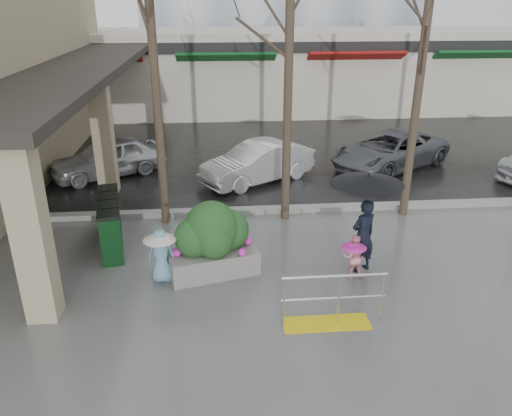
{
  "coord_description": "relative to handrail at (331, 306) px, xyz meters",
  "views": [
    {
      "loc": [
        -0.63,
        -8.67,
        5.54
      ],
      "look_at": [
        0.21,
        1.29,
        1.3
      ],
      "focal_mm": 35.0,
      "sensor_mm": 36.0,
      "label": 1
    }
  ],
  "objects": [
    {
      "name": "ground",
      "position": [
        -1.36,
        1.2,
        -0.38
      ],
      "size": [
        120.0,
        120.0,
        0.0
      ],
      "primitive_type": "plane",
      "color": "#51514F",
      "rests_on": "ground"
    },
    {
      "name": "street_asphalt",
      "position": [
        -1.36,
        23.2,
        -0.37
      ],
      "size": [
        120.0,
        36.0,
        0.01
      ],
      "primitive_type": "cube",
      "color": "black",
      "rests_on": "ground"
    },
    {
      "name": "curb",
      "position": [
        -1.36,
        5.2,
        -0.3
      ],
      "size": [
        120.0,
        0.3,
        0.15
      ],
      "primitive_type": "cube",
      "color": "gray",
      "rests_on": "ground"
    },
    {
      "name": "canopy_slab",
      "position": [
        -6.16,
        9.2,
        3.25
      ],
      "size": [
        2.8,
        18.0,
        0.25
      ],
      "primitive_type": "cube",
      "color": "#2D2823",
      "rests_on": "pillar_front"
    },
    {
      "name": "pillar_front",
      "position": [
        -5.26,
        0.7,
        1.37
      ],
      "size": [
        0.55,
        0.55,
        3.5
      ],
      "primitive_type": "cube",
      "color": "tan",
      "rests_on": "ground"
    },
    {
      "name": "pillar_back",
      "position": [
        -5.26,
        7.2,
        1.37
      ],
      "size": [
        0.55,
        0.55,
        3.5
      ],
      "primitive_type": "cube",
      "color": "tan",
      "rests_on": "ground"
    },
    {
      "name": "storefront_row",
      "position": [
        0.64,
        19.17,
        1.64
      ],
      "size": [
        34.0,
        6.74,
        4.0
      ],
      "color": "beige",
      "rests_on": "ground"
    },
    {
      "name": "handrail",
      "position": [
        0.0,
        0.0,
        0.0
      ],
      "size": [
        1.9,
        0.5,
        1.03
      ],
      "color": "yellow",
      "rests_on": "ground"
    },
    {
      "name": "tree_west",
      "position": [
        -3.36,
        4.8,
        4.71
      ],
      "size": [
        3.2,
        3.2,
        6.8
      ],
      "color": "#382B21",
      "rests_on": "ground"
    },
    {
      "name": "tree_midwest",
      "position": [
        -0.16,
        4.8,
        4.86
      ],
      "size": [
        3.2,
        3.2,
        7.0
      ],
      "color": "#382B21",
      "rests_on": "ground"
    },
    {
      "name": "tree_mideast",
      "position": [
        3.14,
        4.8,
        4.48
      ],
      "size": [
        3.2,
        3.2,
        6.5
      ],
      "color": "#382B21",
      "rests_on": "ground"
    },
    {
      "name": "woman",
      "position": [
        1.1,
        1.88,
        1.1
      ],
      "size": [
        1.48,
        1.48,
        2.25
      ],
      "rotation": [
        0.0,
        0.0,
        3.57
      ],
      "color": "black",
      "rests_on": "ground"
    },
    {
      "name": "child_pink",
      "position": [
        0.84,
        1.59,
        0.19
      ],
      "size": [
        0.53,
        0.53,
        0.98
      ],
      "rotation": [
        0.0,
        0.0,
        3.06
      ],
      "color": "pink",
      "rests_on": "ground"
    },
    {
      "name": "child_blue",
      "position": [
        -3.18,
        1.81,
        0.33
      ],
      "size": [
        0.7,
        0.7,
        1.18
      ],
      "rotation": [
        0.0,
        0.0,
        3.13
      ],
      "color": "#6B9EBF",
      "rests_on": "ground"
    },
    {
      "name": "planter",
      "position": [
        -2.12,
        2.07,
        0.41
      ],
      "size": [
        2.06,
        1.38,
        1.65
      ],
      "rotation": [
        0.0,
        0.0,
        0.25
      ],
      "color": "gray",
      "rests_on": "ground"
    },
    {
      "name": "news_boxes",
      "position": [
        -4.52,
        3.51,
        0.23
      ],
      "size": [
        0.89,
        2.21,
        1.21
      ],
      "rotation": [
        0.0,
        0.0,
        0.19
      ],
      "color": "#0B3314",
      "rests_on": "ground"
    },
    {
      "name": "car_a",
      "position": [
        -5.54,
        8.76,
        0.25
      ],
      "size": [
        3.95,
        3.11,
        1.26
      ],
      "primitive_type": "imported",
      "rotation": [
        0.0,
        0.0,
        -1.06
      ],
      "color": "#BCBCC2",
      "rests_on": "ground"
    },
    {
      "name": "car_b",
      "position": [
        -0.64,
        7.77,
        0.25
      ],
      "size": [
        3.95,
        3.15,
        1.26
      ],
      "primitive_type": "imported",
      "rotation": [
        0.0,
        0.0,
        -1.02
      ],
      "color": "white",
      "rests_on": "ground"
    },
    {
      "name": "car_c",
      "position": [
        4.06,
        8.79,
        0.25
      ],
      "size": [
        4.95,
        4.19,
        1.26
      ],
      "primitive_type": "imported",
      "rotation": [
        0.0,
        0.0,
        -1.01
      ],
      "color": "#56585D",
      "rests_on": "ground"
    }
  ]
}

